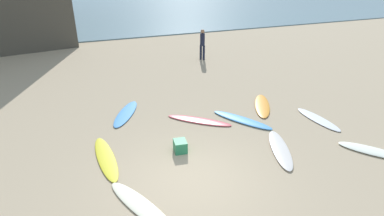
{
  "coord_description": "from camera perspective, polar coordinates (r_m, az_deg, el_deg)",
  "views": [
    {
      "loc": [
        -2.49,
        -6.38,
        5.36
      ],
      "look_at": [
        1.45,
        3.68,
        0.3
      ],
      "focal_mm": 29.03,
      "sensor_mm": 36.0,
      "label": 1
    }
  ],
  "objects": [
    {
      "name": "surfboard_8",
      "position": [
        12.37,
        -12.07,
        -0.99
      ],
      "size": [
        1.6,
        2.35,
        0.07
      ],
      "primitive_type": "ellipsoid",
      "rotation": [
        0.0,
        0.0,
        2.66
      ],
      "color": "#4692E3",
      "rests_on": "ground_plane"
    },
    {
      "name": "surfboard_3",
      "position": [
        9.82,
        -15.53,
        -8.82
      ],
      "size": [
        0.65,
        2.59,
        0.06
      ],
      "primitive_type": "ellipsoid",
      "rotation": [
        0.0,
        0.0,
        3.2
      ],
      "color": "yellow",
      "rests_on": "ground_plane"
    },
    {
      "name": "surfboard_0",
      "position": [
        11.75,
        9.14,
        -2.16
      ],
      "size": [
        1.71,
        2.36,
        0.08
      ],
      "primitive_type": "ellipsoid",
      "rotation": [
        0.0,
        0.0,
        3.69
      ],
      "color": "#4393DE",
      "rests_on": "ground_plane"
    },
    {
      "name": "surfboard_2",
      "position": [
        12.59,
        22.14,
        -1.92
      ],
      "size": [
        0.62,
        2.12,
        0.06
      ],
      "primitive_type": "ellipsoid",
      "rotation": [
        0.0,
        0.0,
        0.05
      ],
      "color": "white",
      "rests_on": "ground_plane"
    },
    {
      "name": "surfboard_1",
      "position": [
        13.08,
        12.76,
        0.45
      ],
      "size": [
        1.68,
        2.33,
        0.08
      ],
      "primitive_type": "ellipsoid",
      "rotation": [
        0.0,
        0.0,
        -0.52
      ],
      "color": "orange",
      "rests_on": "ground_plane"
    },
    {
      "name": "ocean_water",
      "position": [
        44.67,
        -18.88,
        17.01
      ],
      "size": [
        120.0,
        40.0,
        0.08
      ],
      "primitive_type": "cube",
      "color": "slate",
      "rests_on": "ground_plane"
    },
    {
      "name": "surfboard_6",
      "position": [
        11.28,
        30.06,
        -6.8
      ],
      "size": [
        1.62,
        1.84,
        0.08
      ],
      "primitive_type": "ellipsoid",
      "rotation": [
        0.0,
        0.0,
        3.81
      ],
      "color": "white",
      "rests_on": "ground_plane"
    },
    {
      "name": "surfboard_5",
      "position": [
        10.24,
        15.89,
        -7.28
      ],
      "size": [
        1.39,
        2.35,
        0.08
      ],
      "primitive_type": "ellipsoid",
      "rotation": [
        0.0,
        0.0,
        2.74
      ],
      "color": "silver",
      "rests_on": "ground_plane"
    },
    {
      "name": "surfboard_7",
      "position": [
        7.96,
        -9.36,
        -17.32
      ],
      "size": [
        1.45,
        2.44,
        0.06
      ],
      "primitive_type": "ellipsoid",
      "rotation": [
        0.0,
        0.0,
        0.42
      ],
      "color": "white",
      "rests_on": "ground_plane"
    },
    {
      "name": "beachgoer_mid",
      "position": [
        18.96,
        1.92,
        11.88
      ],
      "size": [
        0.39,
        0.39,
        1.82
      ],
      "rotation": [
        0.0,
        0.0,
        5.43
      ],
      "color": "#191E33",
      "rests_on": "ground_plane"
    },
    {
      "name": "surfboard_4",
      "position": [
        11.58,
        1.31,
        -2.29
      ],
      "size": [
        2.21,
        1.99,
        0.07
      ],
      "primitive_type": "ellipsoid",
      "rotation": [
        0.0,
        0.0,
        4.01
      ],
      "color": "#DB545D",
      "rests_on": "ground_plane"
    },
    {
      "name": "beach_cooler",
      "position": [
        9.75,
        -2.17,
        -7.0
      ],
      "size": [
        0.44,
        0.49,
        0.37
      ],
      "primitive_type": "cube",
      "rotation": [
        0.0,
        0.0,
        1.44
      ],
      "color": "#287F51",
      "rests_on": "ground_plane"
    },
    {
      "name": "ground_plane",
      "position": [
        8.7,
        -0.07,
        -12.96
      ],
      "size": [
        120.0,
        120.0,
        0.0
      ],
      "primitive_type": "plane",
      "color": "tan"
    }
  ]
}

